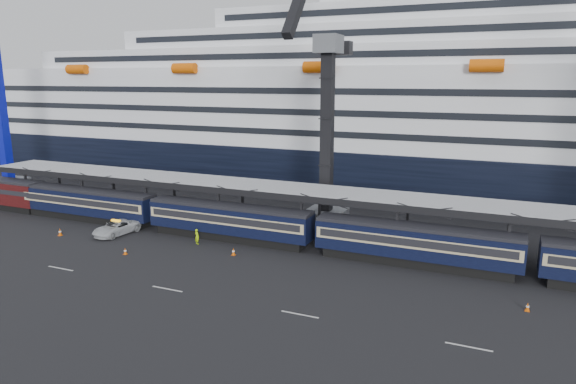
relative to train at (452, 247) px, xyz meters
name	(u,v)px	position (x,y,z in m)	size (l,w,h in m)	color
ground	(503,326)	(4.65, -10.00, -2.20)	(260.00, 260.00, 0.00)	black
train	(452,247)	(0.00, 0.00, 0.00)	(133.05, 3.00, 4.05)	black
canopy	(511,210)	(4.65, 4.00, 3.05)	(130.00, 6.25, 5.53)	#95989D
cruise_ship	(509,113)	(3.57, 35.99, 10.14)	(214.09, 28.84, 34.00)	black
crane_dark_near	(326,126)	(-15.35, 8.59, 9.73)	(4.50, 17.75, 35.08)	#515359
pickup_truck	(116,228)	(-35.96, -3.54, -1.42)	(2.60, 5.63, 1.57)	silver
worker	(197,237)	(-25.68, -2.84, -1.37)	(0.61, 0.40, 1.67)	#A4D60B
traffic_cone_a	(60,232)	(-41.54, -6.35, -1.78)	(0.43, 0.43, 0.86)	#DC5606
traffic_cone_b	(125,251)	(-30.49, -8.50, -1.84)	(0.36, 0.36, 0.72)	#DC5606
traffic_cone_c	(233,251)	(-20.40, -4.39, -1.82)	(0.39, 0.39, 0.77)	#DC5606
traffic_cone_d	(528,307)	(6.30, -6.59, -1.86)	(0.35, 0.35, 0.69)	#DC5606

